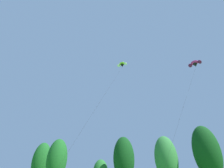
# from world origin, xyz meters

# --- Properties ---
(treeline_tree_a) EXTENTS (5.87, 5.87, 15.07)m
(treeline_tree_a) POSITION_xyz_m (-34.64, 50.33, 9.12)
(treeline_tree_a) COLOR #472D19
(treeline_tree_a) RESTS_ON ground_plane
(treeline_tree_b) EXTENTS (5.69, 5.69, 14.42)m
(treeline_tree_b) POSITION_xyz_m (-24.65, 45.14, 8.73)
(treeline_tree_b) COLOR #472D19
(treeline_tree_b) RESTS_ON ground_plane
(treeline_tree_d) EXTENTS (5.63, 5.63, 14.18)m
(treeline_tree_d) POSITION_xyz_m (-5.65, 48.32, 8.59)
(treeline_tree_d) COLOR #472D19
(treeline_tree_d) RESTS_ON ground_plane
(treeline_tree_e) EXTENTS (5.29, 5.29, 12.93)m
(treeline_tree_e) POSITION_xyz_m (5.40, 46.10, 7.83)
(treeline_tree_e) COLOR #472D19
(treeline_tree_e) RESTS_ON ground_plane
(treeline_tree_f) EXTENTS (5.75, 5.75, 14.61)m
(treeline_tree_f) POSITION_xyz_m (14.28, 46.19, 8.85)
(treeline_tree_f) COLOR #472D19
(treeline_tree_f) RESTS_ON ground_plane
(parafoil_kite_high_lime_white) EXTENTS (5.51, 14.52, 24.46)m
(parafoil_kite_high_lime_white) POSITION_xyz_m (0.14, 30.31, 25.43)
(parafoil_kite_high_lime_white) COLOR #93D633
(parafoil_kite_mid_magenta) EXTENTS (11.15, 11.72, 24.16)m
(parafoil_kite_mid_magenta) POSITION_xyz_m (15.16, 35.04, 25.03)
(parafoil_kite_mid_magenta) COLOR #D12893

